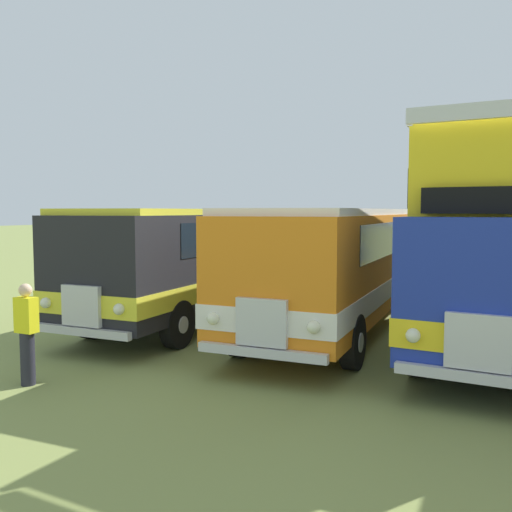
{
  "coord_description": "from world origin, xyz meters",
  "views": [
    {
      "loc": [
        -7.43,
        -13.27,
        2.94
      ],
      "look_at": [
        -13.73,
        0.17,
        1.74
      ],
      "focal_mm": 39.08,
      "sensor_mm": 36.0,
      "label": 1
    }
  ],
  "objects": [
    {
      "name": "bus_first_in_row",
      "position": [
        -15.18,
        -0.12,
        1.75
      ],
      "size": [
        2.79,
        9.86,
        2.99
      ],
      "color": "black",
      "rests_on": "ground"
    },
    {
      "name": "marshal_person",
      "position": [
        -14.85,
        -6.55,
        0.89
      ],
      "size": [
        0.36,
        0.24,
        1.73
      ],
      "color": "#23232D",
      "rests_on": "ground"
    },
    {
      "name": "bus_third_in_row",
      "position": [
        -7.58,
        0.1,
        2.36
      ],
      "size": [
        3.1,
        10.13,
        4.52
      ],
      "color": "#1E339E",
      "rests_on": "ground"
    },
    {
      "name": "bus_second_in_row",
      "position": [
        -11.38,
        0.27,
        1.75
      ],
      "size": [
        2.89,
        10.62,
        2.99
      ],
      "color": "orange",
      "rests_on": "ground"
    }
  ]
}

